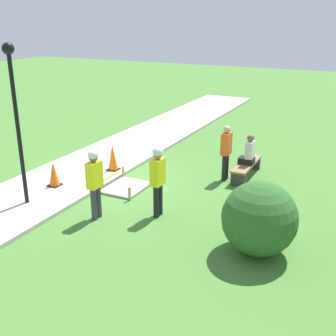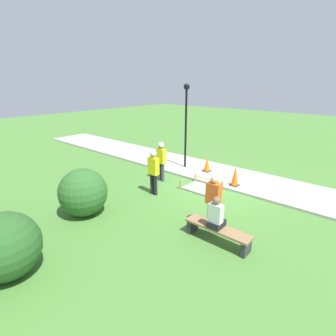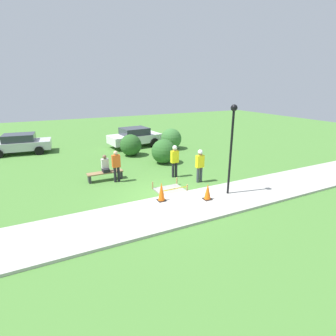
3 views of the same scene
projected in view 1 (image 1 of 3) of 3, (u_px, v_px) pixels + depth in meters
name	position (u px, v px, depth m)	size (l,w,h in m)	color
ground_plane	(118.00, 180.00, 12.43)	(60.00, 60.00, 0.00)	#477A33
sidewalk	(81.00, 171.00, 12.97)	(28.00, 2.66, 0.10)	#ADAAA3
wet_concrete_patch	(126.00, 187.00, 11.79)	(1.36, 1.07, 0.37)	gray
traffic_cone_near_patch	(113.00, 157.00, 12.82)	(0.34, 0.34, 0.81)	black
traffic_cone_far_patch	(54.00, 174.00, 11.64)	(0.34, 0.34, 0.70)	black
park_bench	(246.00, 167.00, 12.53)	(1.83, 0.44, 0.45)	#2D2D33
person_seated_on_bench	(249.00, 152.00, 12.31)	(0.36, 0.44, 0.89)	black
worker_supervisor	(95.00, 179.00, 9.75)	(0.40, 0.25, 1.71)	#383D47
worker_assistant	(158.00, 176.00, 9.86)	(0.40, 0.25, 1.74)	black
bystander_in_orange_shirt	(226.00, 150.00, 12.13)	(0.40, 0.22, 1.64)	black
lamppost_near	(15.00, 102.00, 9.83)	(0.28, 0.28, 3.91)	black
shrub_rounded_mid	(259.00, 219.00, 8.37)	(1.53, 1.53, 1.53)	#2D6028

